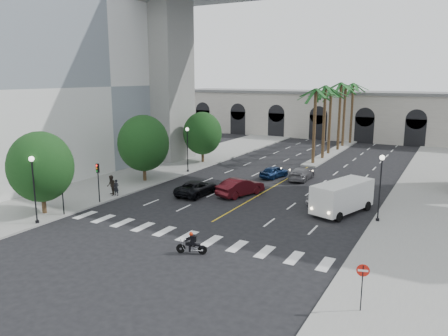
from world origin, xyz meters
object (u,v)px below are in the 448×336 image
Objects in this scene: pedestrian_a at (116,188)px; car_e at (274,172)px; do_not_enter_sign at (362,278)px; traffic_signal_far at (98,176)px; car_c at (197,188)px; traffic_signal_near at (62,186)px; pedestrian_b at (111,185)px; car_b at (240,187)px; lamp_post_left_far at (187,146)px; car_d at (301,174)px; motorcycle_rider at (192,244)px; lamp_post_right at (380,182)px; lamp_post_left_near at (34,184)px; car_a at (323,194)px; cargo_van at (342,196)px.

car_e is at bearing 50.01° from pedestrian_a.
traffic_signal_far is at bearing 148.24° from do_not_enter_sign.
car_c is at bearing 83.90° from car_e.
pedestrian_b is at bearing 96.35° from traffic_signal_near.
car_e is at bearing -71.62° from car_b.
lamp_post_left_far reaches higher than car_d.
traffic_signal_far is at bearing -34.97° from pedestrian_b.
pedestrian_a reaches higher than car_d.
car_e is at bearing 80.21° from motorcycle_rider.
traffic_signal_far reaches higher than motorcycle_rider.
lamp_post_right reaches higher than car_e.
lamp_post_left_near is 1.00× the size of lamp_post_left_far.
lamp_post_left_near is 1.36× the size of car_e.
pedestrian_a is (-17.62, -7.49, 0.15)m from car_a.
lamp_post_right reaches higher than do_not_enter_sign.
cargo_van is (2.19, -2.29, 0.70)m from car_a.
car_e is at bearing 64.97° from traffic_signal_near.
lamp_post_left_far reaches higher than motorcycle_rider.
do_not_enter_sign is (14.50, -16.21, 0.99)m from car_b.
car_d reaches higher than car_e.
car_a is 2.94× the size of pedestrian_a.
car_a is at bearing -163.01° from car_c.
lamp_post_left_near reaches higher than car_e.
pedestrian_a is (-19.81, -5.20, -0.55)m from cargo_van.
car_e is 17.67m from pedestrian_a.
car_e is (9.80, 20.99, -1.84)m from traffic_signal_near.
car_a is (17.52, 16.41, -2.46)m from lamp_post_left_near.
car_c is 12.72m from car_d.
traffic_signal_far is 1.88× the size of motorcycle_rider.
lamp_post_left_far is 1.15× the size of car_d.
car_d is at bearing 53.78° from traffic_signal_far.
car_a is at bearing 38.61° from traffic_signal_near.
traffic_signal_near is at bearing 70.31° from car_b.
car_b is at bearing 103.98° from car_e.
motorcycle_rider reaches higher than car_c.
car_c is 3.29× the size of pedestrian_a.
car_a is at bearing 152.38° from cargo_van.
car_c is at bearing -157.53° from cargo_van.
car_b is at bearing -166.62° from cargo_van.
car_a is at bearing 17.51° from pedestrian_a.
motorcycle_rider is 0.42× the size of car_d.
car_d is at bearing 12.98° from lamp_post_left_far.
lamp_post_left_far reaches higher than car_e.
traffic_signal_far is at bearing -90.80° from pedestrian_a.
pedestrian_b is at bearing 48.96° from car_b.
lamp_post_left_far is 13.48m from car_d.
pedestrian_b is 0.76× the size of do_not_enter_sign.
car_c is at bearing 71.17° from pedestrian_b.
cargo_van reaches higher than car_a.
lamp_post_right is at bearing 15.98° from traffic_signal_far.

